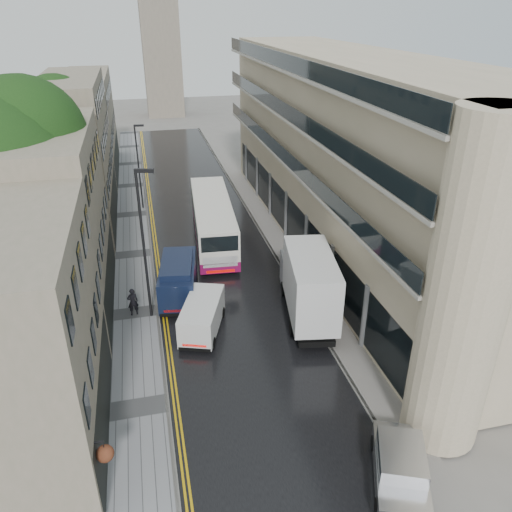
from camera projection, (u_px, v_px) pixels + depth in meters
name	position (u px, v px, depth m)	size (l,w,h in m)	color
road	(210.00, 247.00, 39.06)	(9.00, 85.00, 0.02)	black
left_sidewalk	(134.00, 255.00, 37.84)	(2.70, 85.00, 0.12)	gray
right_sidewalk	(277.00, 240.00, 40.14)	(1.80, 85.00, 0.12)	slate
old_shop_row	(74.00, 173.00, 36.61)	(4.50, 56.00, 12.00)	gray
modern_block	(348.00, 157.00, 36.73)	(8.00, 40.00, 14.00)	beige
tree_far	(40.00, 161.00, 38.55)	(9.24, 9.24, 12.46)	black
cream_bus	(199.00, 240.00, 36.20)	(2.81, 12.38, 3.38)	white
white_lorry	(293.00, 302.00, 27.79)	(2.50, 8.33, 4.37)	silver
silver_hatchback	(380.00, 498.00, 18.26)	(1.91, 4.37, 1.64)	#ABACB0
white_van	(181.00, 331.00, 27.32)	(1.89, 4.40, 1.99)	white
navy_van	(160.00, 293.00, 30.16)	(2.18, 5.44, 2.77)	black
pedestrian	(133.00, 302.00, 30.00)	(0.65, 0.43, 1.79)	black
lamp_post_near	(144.00, 248.00, 28.25)	(1.03, 0.23, 9.14)	black
lamp_post_far	(139.00, 168.00, 44.74)	(0.86, 0.19, 7.62)	black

